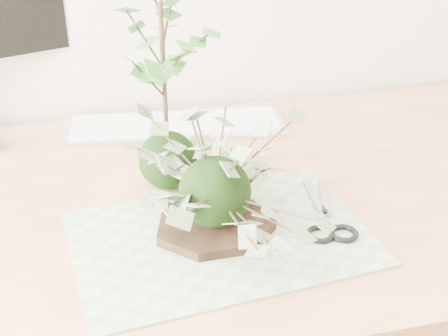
% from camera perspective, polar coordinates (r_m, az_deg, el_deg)
% --- Properties ---
extents(desk, '(1.60, 0.70, 0.74)m').
position_cam_1_polar(desk, '(1.05, -3.93, -6.93)').
color(desk, tan).
rests_on(desk, ground_plane).
extents(cutting_mat, '(0.45, 0.32, 0.00)m').
position_cam_1_polar(cutting_mat, '(0.91, -0.21, -6.42)').
color(cutting_mat, gray).
rests_on(cutting_mat, desk).
extents(stone_dish, '(0.19, 0.19, 0.01)m').
position_cam_1_polar(stone_dish, '(0.92, -0.82, -5.38)').
color(stone_dish, black).
rests_on(stone_dish, cutting_mat).
extents(ivy_kokedama, '(0.38, 0.38, 0.21)m').
position_cam_1_polar(ivy_kokedama, '(0.86, -0.87, 0.57)').
color(ivy_kokedama, black).
rests_on(ivy_kokedama, stone_dish).
extents(maple_kokedama, '(0.27, 0.27, 0.40)m').
position_cam_1_polar(maple_kokedama, '(0.93, -5.78, 13.38)').
color(maple_kokedama, black).
rests_on(maple_kokedama, desk).
extents(keyboard, '(0.44, 0.18, 0.02)m').
position_cam_1_polar(keyboard, '(1.23, -4.47, 3.90)').
color(keyboard, silver).
rests_on(keyboard, desk).
extents(scissors, '(0.08, 0.18, 0.01)m').
position_cam_1_polar(scissors, '(0.94, 9.85, -5.13)').
color(scissors, gray).
rests_on(scissors, cutting_mat).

